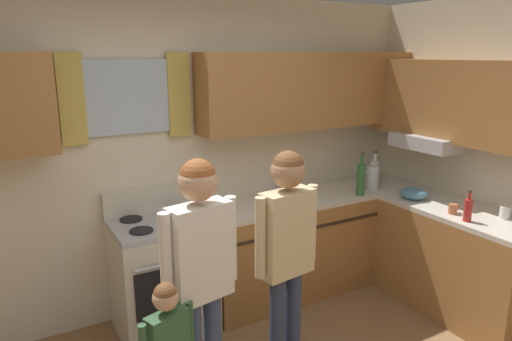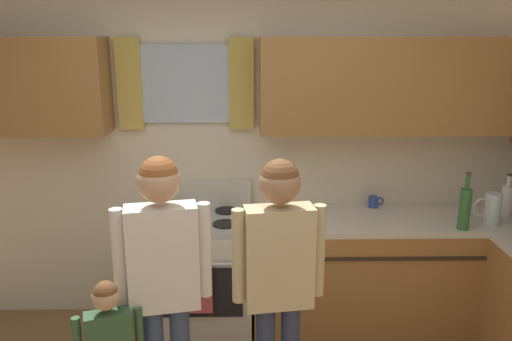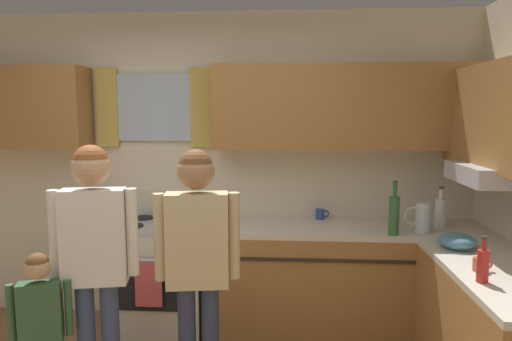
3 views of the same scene
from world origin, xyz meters
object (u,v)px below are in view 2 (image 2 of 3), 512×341
at_px(stove_oven, 202,273).
at_px(mug_cobalt_blue, 374,202).
at_px(bottle_wine_green, 465,208).
at_px(bottle_milk_white, 507,200).
at_px(water_pitcher, 491,209).
at_px(adult_in_plaid, 279,268).
at_px(adult_holding_child, 163,268).

distance_m(stove_oven, mug_cobalt_blue, 1.39).
distance_m(stove_oven, bottle_wine_green, 1.89).
distance_m(bottle_wine_green, mug_cobalt_blue, 0.68).
relative_size(bottle_milk_white, water_pitcher, 1.42).
bearing_deg(bottle_wine_green, mug_cobalt_blue, 137.31).
distance_m(water_pitcher, adult_in_plaid, 1.73).
xyz_separation_m(mug_cobalt_blue, adult_holding_child, (-1.39, -1.23, 0.06)).
bearing_deg(bottle_milk_white, adult_in_plaid, -149.22).
height_order(stove_oven, water_pitcher, water_pitcher).
height_order(bottle_milk_white, adult_holding_child, adult_holding_child).
distance_m(bottle_wine_green, adult_in_plaid, 1.49).
distance_m(bottle_wine_green, bottle_milk_white, 0.48).
distance_m(mug_cobalt_blue, water_pitcher, 0.81).
relative_size(adult_holding_child, adult_in_plaid, 1.01).
relative_size(bottle_wine_green, adult_holding_child, 0.25).
height_order(mug_cobalt_blue, adult_holding_child, adult_holding_child).
bearing_deg(mug_cobalt_blue, adult_holding_child, -138.32).
height_order(stove_oven, adult_holding_child, adult_holding_child).
distance_m(mug_cobalt_blue, adult_in_plaid, 1.44).
bearing_deg(stove_oven, bottle_wine_green, -7.79).
distance_m(bottle_milk_white, mug_cobalt_blue, 0.92).
distance_m(mug_cobalt_blue, adult_holding_child, 1.86).
relative_size(water_pitcher, adult_in_plaid, 0.14).
bearing_deg(bottle_milk_white, bottle_wine_green, -148.08).
bearing_deg(adult_in_plaid, mug_cobalt_blue, 56.73).
bearing_deg(water_pitcher, bottle_milk_white, 41.67).
xyz_separation_m(bottle_wine_green, adult_in_plaid, (-1.28, -0.75, -0.06)).
bearing_deg(mug_cobalt_blue, water_pitcher, -26.83).
xyz_separation_m(bottle_wine_green, bottle_milk_white, (0.41, 0.25, -0.03)).
xyz_separation_m(mug_cobalt_blue, water_pitcher, (0.72, -0.36, 0.07)).
xyz_separation_m(water_pitcher, adult_holding_child, (-2.10, -0.87, -0.01)).
distance_m(bottle_wine_green, adult_holding_child, 2.03).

